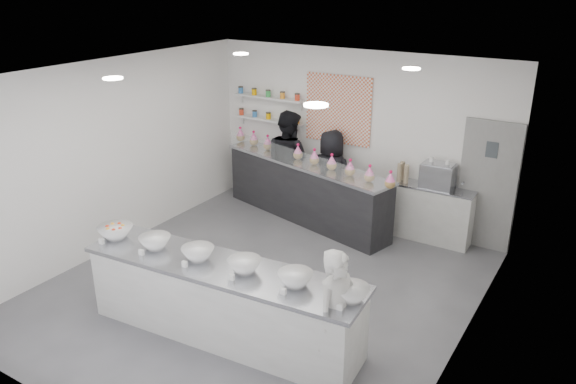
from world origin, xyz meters
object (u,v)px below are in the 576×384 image
object	(u,v)px
prep_counter	(223,301)
back_bar	(306,191)
espresso_ledge	(433,214)
staff_right	(331,176)
espresso_machine	(438,176)
woman_prep	(338,319)
staff_left	(289,161)

from	to	relation	value
prep_counter	back_bar	bearing A→B (deg)	100.03
back_bar	espresso_ledge	world-z (taller)	back_bar
back_bar	staff_right	distance (m)	0.53
back_bar	espresso_machine	size ratio (longest dim) A/B	6.73
prep_counter	back_bar	size ratio (longest dim) A/B	1.01
prep_counter	woman_prep	xyz separation A→B (m)	(1.54, -0.00, 0.30)
prep_counter	staff_right	distance (m)	3.88
staff_left	staff_right	xyz separation A→B (m)	(0.88, 0.00, -0.12)
espresso_ledge	espresso_machine	distance (m)	0.67
espresso_ledge	woman_prep	bearing A→B (deg)	-86.57
espresso_ledge	staff_left	xyz separation A→B (m)	(-2.73, -0.10, 0.47)
woman_prep	prep_counter	bearing A→B (deg)	105.85
back_bar	espresso_machine	bearing A→B (deg)	23.24
prep_counter	woman_prep	distance (m)	1.57
back_bar	prep_counter	bearing A→B (deg)	-61.13
prep_counter	espresso_machine	xyz separation A→B (m)	(1.32, 3.92, 0.66)
back_bar	staff_right	world-z (taller)	staff_right
prep_counter	back_bar	world-z (taller)	back_bar
prep_counter	espresso_ledge	world-z (taller)	prep_counter
prep_counter	staff_left	bearing A→B (deg)	106.12
back_bar	espresso_machine	distance (m)	2.34
espresso_ledge	staff_right	world-z (taller)	staff_right
prep_counter	staff_right	bearing A→B (deg)	93.83
staff_left	staff_right	size ratio (longest dim) A/B	1.15
woman_prep	staff_left	distance (m)	4.85
back_bar	staff_left	world-z (taller)	staff_left
espresso_machine	staff_right	distance (m)	1.90
espresso_ledge	staff_right	xyz separation A→B (m)	(-1.86, -0.10, 0.35)
staff_left	prep_counter	bearing A→B (deg)	128.33
staff_right	prep_counter	bearing A→B (deg)	96.14
woman_prep	staff_right	bearing A→B (deg)	44.68
prep_counter	staff_left	xyz separation A→B (m)	(-1.43, 3.82, 0.46)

